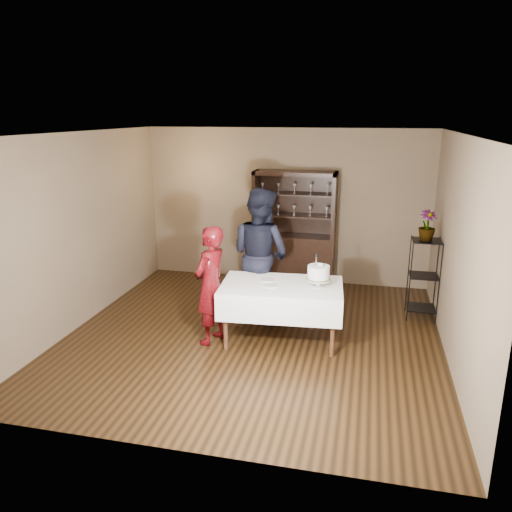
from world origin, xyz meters
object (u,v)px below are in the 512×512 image
Objects in this scene: cake at (319,274)px; woman at (210,285)px; man at (260,254)px; china_hutch at (294,248)px; potted_plant at (427,225)px; cake_table at (281,298)px; plant_etagere at (424,276)px.

woman is at bearing -168.67° from cake.
man is at bearing 172.37° from woman.
potted_plant is at bearing -27.40° from china_hutch.
china_hutch is 1.27× the size of woman.
china_hutch is at bearing -178.35° from woman.
man reaches higher than cake_table.
cake is at bearing -73.62° from china_hutch.
man is at bearing -167.94° from potted_plant.
potted_plant reaches higher than cake.
cake is (0.47, 0.03, 0.36)m from cake_table.
man is at bearing 121.66° from cake_table.
cake_table is (-1.89, -1.24, -0.05)m from plant_etagere.
man is (0.45, 0.97, 0.18)m from woman.
man is 1.15m from cake.
cake_table is 3.80× the size of potted_plant.
man is at bearing -167.68° from plant_etagere.
man is 2.41m from potted_plant.
china_hutch is 1.67× the size of plant_etagere.
china_hutch reaches higher than woman.
plant_etagere is at bearing 33.24° from cake_table.
cake_table is at bearing -175.81° from cake.
woman is at bearing -152.13° from potted_plant.
potted_plant reaches higher than woman.
cake_table is 0.59m from cake.
china_hutch is at bearing -71.51° from man.
potted_plant reaches higher than plant_etagere.
cake_table is 0.95m from woman.
china_hutch is 2.33m from plant_etagere.
cake_table is at bearing 149.48° from man.
china_hutch is 1.21× the size of cake_table.
woman is 3.64× the size of potted_plant.
china_hutch reaches higher than plant_etagere.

